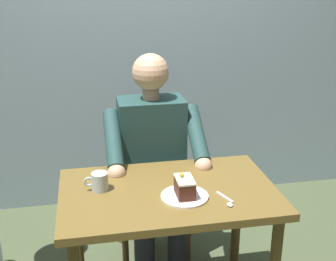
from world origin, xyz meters
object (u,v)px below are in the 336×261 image
object	(u,v)px
dining_table	(168,210)
chair	(150,180)
dessert_spoon	(227,201)
coffee_cup	(99,181)
cake_slice	(185,187)
seated_person	(154,166)

from	to	relation	value
dining_table	chair	bearing A→B (deg)	-90.00
chair	dessert_spoon	bearing A→B (deg)	106.81
dining_table	dessert_spoon	bearing A→B (deg)	145.51
chair	dining_table	bearing A→B (deg)	90.00
coffee_cup	cake_slice	bearing A→B (deg)	159.15
chair	dessert_spoon	xyz separation A→B (m)	(-0.23, 0.76, 0.25)
seated_person	cake_slice	size ratio (longest dim) A/B	10.24
coffee_cup	chair	bearing A→B (deg)	-119.34
seated_person	dessert_spoon	distance (m)	0.64
dining_table	chair	world-z (taller)	chair
seated_person	dessert_spoon	world-z (taller)	seated_person
dining_table	coffee_cup	bearing A→B (deg)	-10.23
cake_slice	coffee_cup	distance (m)	0.39
dessert_spoon	seated_person	bearing A→B (deg)	-68.74
cake_slice	dessert_spoon	xyz separation A→B (m)	(-0.17, 0.07, -0.05)
dining_table	chair	xyz separation A→B (m)	(0.00, -0.60, -0.14)
chair	cake_slice	world-z (taller)	chair
chair	cake_slice	size ratio (longest dim) A/B	7.19
seated_person	dessert_spoon	bearing A→B (deg)	111.26
coffee_cup	dessert_spoon	size ratio (longest dim) A/B	0.78
cake_slice	dessert_spoon	distance (m)	0.19
coffee_cup	dessert_spoon	bearing A→B (deg)	158.34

